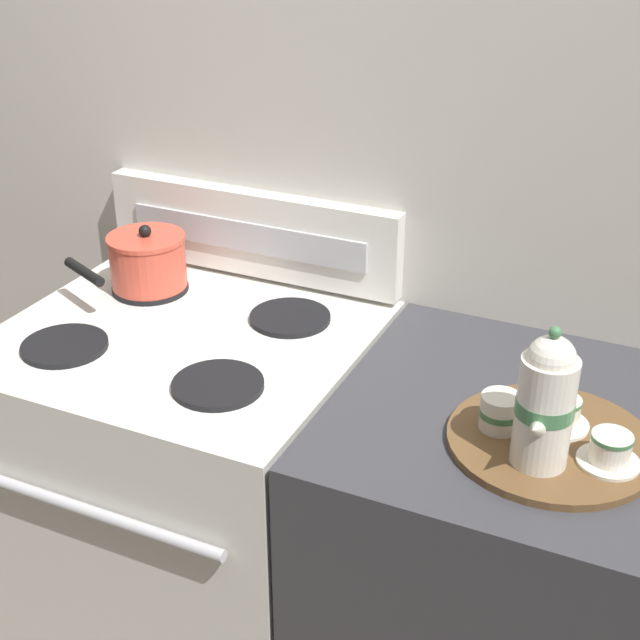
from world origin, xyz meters
TOP-DOWN VIEW (x-y plane):
  - wall_back at (0.00, 0.36)m, footprint 6.00×0.05m
  - stove at (-0.31, -0.00)m, footprint 0.74×0.70m
  - control_panel at (-0.31, 0.31)m, footprint 0.73×0.05m
  - side_counter at (0.38, 0.00)m, footprint 0.60×0.67m
  - saucepan at (-0.49, 0.15)m, footprint 0.22×0.27m
  - serving_tray at (0.47, -0.07)m, footprint 0.35×0.35m
  - teapot at (0.47, -0.15)m, footprint 0.09×0.15m
  - teacup_left at (0.57, -0.11)m, footprint 0.10×0.10m
  - teacup_right at (0.48, -0.03)m, footprint 0.10×0.10m
  - creamer_jug at (0.39, -0.08)m, footprint 0.07×0.07m

SIDE VIEW (x-z plane):
  - side_counter at x=0.38m, z-range 0.00..0.91m
  - stove at x=-0.31m, z-range 0.00..0.92m
  - serving_tray at x=0.47m, z-range 0.91..0.93m
  - teacup_left at x=0.57m, z-range 0.93..0.98m
  - teacup_right at x=0.48m, z-range 0.93..0.98m
  - creamer_jug at x=0.39m, z-range 0.93..0.99m
  - saucepan at x=-0.49m, z-range 0.91..1.06m
  - control_panel at x=-0.31m, z-range 0.93..1.12m
  - teapot at x=0.47m, z-range 0.92..1.17m
  - wall_back at x=0.00m, z-range 0.00..2.20m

